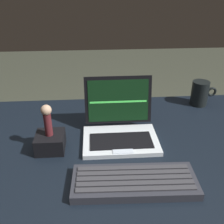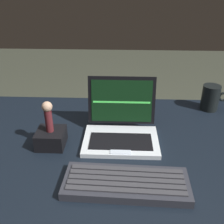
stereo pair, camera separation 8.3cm
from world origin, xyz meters
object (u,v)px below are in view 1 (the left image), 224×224
object	(u,v)px
figurine_stand	(50,142)
coffee_mug	(200,93)
external_keyboard	(134,181)
figurine	(47,118)
laptop_front	(120,128)

from	to	relation	value
figurine_stand	coffee_mug	size ratio (longest dim) A/B	0.84
figurine_stand	coffee_mug	distance (m)	0.66
external_keyboard	figurine_stand	size ratio (longest dim) A/B	3.74
figurine_stand	figurine	world-z (taller)	figurine
external_keyboard	figurine	size ratio (longest dim) A/B	3.24
figurine_stand	coffee_mug	xyz separation A→B (m)	(0.59, 0.28, 0.02)
figurine_stand	laptop_front	bearing A→B (deg)	12.41
figurine_stand	figurine	distance (m)	0.09
figurine_stand	external_keyboard	bearing A→B (deg)	-36.53
laptop_front	coffee_mug	xyz separation A→B (m)	(0.36, 0.23, 0.01)
laptop_front	external_keyboard	world-z (taller)	laptop_front
figurine	coffee_mug	world-z (taller)	figurine
figurine	figurine_stand	bearing A→B (deg)	90.00
laptop_front	figurine_stand	distance (m)	0.23
laptop_front	figurine_stand	bearing A→B (deg)	-167.59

